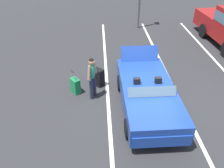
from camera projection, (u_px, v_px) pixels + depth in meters
ground_plane at (146, 108)px, 8.33m from camera, size 80.00×80.00×0.00m
lot_line_near at (109, 109)px, 8.27m from camera, size 18.00×0.12×0.01m
lot_line_mid at (183, 107)px, 8.40m from camera, size 18.00×0.12×0.01m
convertible_car at (149, 98)px, 7.84m from camera, size 4.20×1.87×1.52m
suitcase_large_black at (98, 77)px, 9.40m from camera, size 0.54×0.54×0.74m
suitcase_medium_bright at (75, 86)px, 8.98m from camera, size 0.46×0.43×0.99m
traveler_person at (92, 76)px, 8.39m from camera, size 0.57×0.37×1.65m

